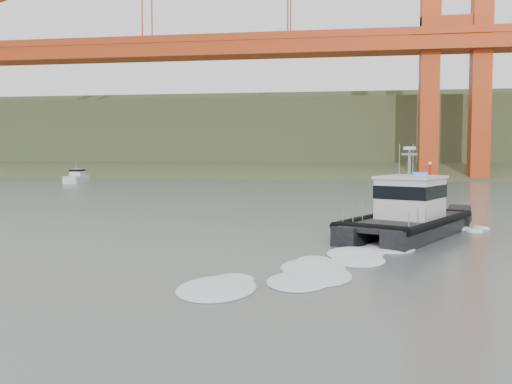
% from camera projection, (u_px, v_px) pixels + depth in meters
% --- Properties ---
extents(ground, '(400.00, 400.00, 0.00)m').
position_uv_depth(ground, '(226.00, 266.00, 23.14)').
color(ground, '#4C5A56').
rests_on(ground, ground).
extents(headlands, '(500.00, 105.36, 27.12)m').
position_uv_depth(headlands, '(328.00, 143.00, 146.29)').
color(headlands, '#41512E').
rests_on(headlands, ground).
extents(patrol_boat, '(8.11, 11.09, 5.09)m').
position_uv_depth(patrol_boat, '(408.00, 213.00, 31.24)').
color(patrol_boat, black).
rests_on(patrol_boat, ground).
extents(motorboat, '(2.79, 6.21, 3.30)m').
position_uv_depth(motorboat, '(77.00, 177.00, 85.04)').
color(motorboat, silver).
rests_on(motorboat, ground).
extents(nav_buoy, '(1.88, 1.88, 3.91)m').
position_uv_depth(nav_buoy, '(429.00, 189.00, 55.07)').
color(nav_buoy, '#B2150C').
rests_on(nav_buoy, ground).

